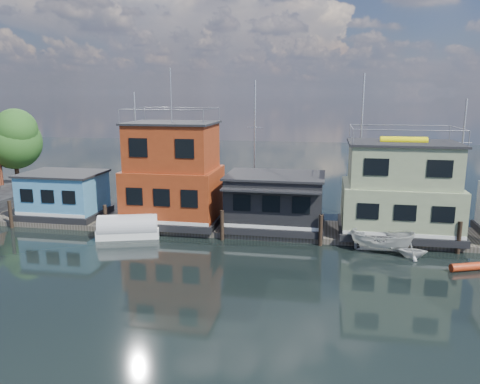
% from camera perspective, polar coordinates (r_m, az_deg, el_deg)
% --- Properties ---
extents(ground, '(160.00, 160.00, 0.00)m').
position_cam_1_polar(ground, '(24.91, 2.27, -12.78)').
color(ground, black).
rests_on(ground, ground).
extents(dock, '(48.00, 5.00, 0.40)m').
position_cam_1_polar(dock, '(36.02, 5.03, -4.55)').
color(dock, '#595147').
rests_on(dock, ground).
extents(houseboat_blue, '(6.40, 4.90, 3.66)m').
position_cam_1_polar(houseboat_blue, '(41.22, -20.67, -0.30)').
color(houseboat_blue, black).
rests_on(houseboat_blue, dock).
extents(houseboat_red, '(7.40, 5.90, 11.86)m').
position_cam_1_polar(houseboat_red, '(36.87, -8.13, 1.99)').
color(houseboat_red, black).
rests_on(houseboat_red, dock).
extents(houseboat_dark, '(7.40, 6.10, 4.06)m').
position_cam_1_polar(houseboat_dark, '(35.49, 4.29, -1.09)').
color(houseboat_dark, black).
rests_on(houseboat_dark, dock).
extents(houseboat_green, '(8.40, 5.90, 7.03)m').
position_cam_1_polar(houseboat_green, '(35.48, 18.92, 0.15)').
color(houseboat_green, black).
rests_on(houseboat_green, dock).
extents(pilings, '(42.28, 0.28, 2.20)m').
position_cam_1_polar(pilings, '(33.13, 4.01, -4.40)').
color(pilings, '#2D2116').
rests_on(pilings, ground).
extents(background_masts, '(36.40, 0.16, 12.00)m').
position_cam_1_polar(background_masts, '(40.72, 12.69, 4.82)').
color(background_masts, silver).
rests_on(background_masts, ground).
extents(tarp_runabout, '(4.79, 3.01, 1.81)m').
position_cam_1_polar(tarp_runabout, '(35.45, -13.47, -4.32)').
color(tarp_runabout, white).
rests_on(tarp_runabout, ground).
extents(dinghy_white, '(1.95, 1.70, 1.00)m').
position_cam_1_polar(dinghy_white, '(32.29, 20.24, -6.69)').
color(dinghy_white, silver).
rests_on(dinghy_white, ground).
extents(red_kayak, '(3.30, 1.66, 0.49)m').
position_cam_1_polar(red_kayak, '(31.74, 26.84, -8.08)').
color(red_kayak, '#AA2F12').
rests_on(red_kayak, ground).
extents(motorboat, '(4.32, 2.21, 1.59)m').
position_cam_1_polar(motorboat, '(32.66, 16.91, -5.71)').
color(motorboat, beige).
rests_on(motorboat, ground).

